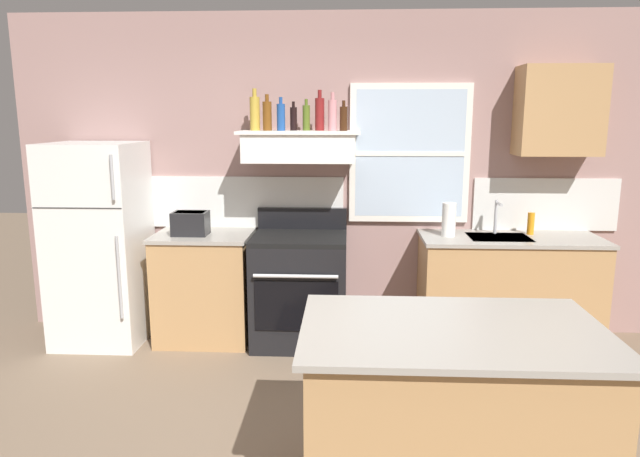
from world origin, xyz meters
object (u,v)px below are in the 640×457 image
object	(u,v)px
kitchen_island	(449,417)
bottle_amber_wine	(267,115)
bottle_balsamic_dark	(294,118)
dish_soap_bottle	(531,223)
stove_range	(300,288)
bottle_champagne_gold_foil	(255,113)
bottle_rose_pink	(333,115)
paper_towel_roll	(449,220)
refrigerator	(100,244)
bottle_olive_oil_square	(306,117)
bottle_blue_liqueur	(281,117)
toaster	(191,223)
bottle_red_label_wine	(320,114)
bottle_brown_stout	(344,118)

from	to	relation	value
kitchen_island	bottle_amber_wine	bearing A→B (deg)	118.66
bottle_balsamic_dark	dish_soap_bottle	size ratio (longest dim) A/B	1.27
stove_range	dish_soap_bottle	world-z (taller)	same
bottle_champagne_gold_foil	stove_range	bearing A→B (deg)	-19.51
bottle_amber_wine	bottle_balsamic_dark	xyz separation A→B (m)	(0.20, 0.05, -0.02)
bottle_rose_pink	paper_towel_roll	size ratio (longest dim) A/B	1.10
dish_soap_bottle	refrigerator	bearing A→B (deg)	-177.40
bottle_amber_wine	kitchen_island	world-z (taller)	bottle_amber_wine
bottle_olive_oil_square	kitchen_island	size ratio (longest dim) A/B	0.18
bottle_champagne_gold_foil	bottle_blue_liqueur	xyz separation A→B (m)	(0.22, -0.07, -0.03)
dish_soap_bottle	toaster	bearing A→B (deg)	-176.68
stove_range	toaster	bearing A→B (deg)	-178.50
bottle_red_label_wine	bottle_rose_pink	size ratio (longest dim) A/B	1.07
toaster	kitchen_island	bearing A→B (deg)	-48.28
dish_soap_bottle	kitchen_island	distance (m)	2.42
toaster	stove_range	distance (m)	1.04
stove_range	dish_soap_bottle	distance (m)	1.96
toaster	paper_towel_roll	xyz separation A→B (m)	(2.08, 0.06, 0.04)
bottle_red_label_wine	bottle_rose_pink	bearing A→B (deg)	-33.17
stove_range	bottle_red_label_wine	xyz separation A→B (m)	(0.16, 0.12, 1.41)
bottle_champagne_gold_foil	bottle_olive_oil_square	world-z (taller)	bottle_champagne_gold_foil
bottle_red_label_wine	dish_soap_bottle	world-z (taller)	bottle_red_label_wine
toaster	bottle_champagne_gold_foil	size ratio (longest dim) A/B	0.90
bottle_balsamic_dark	bottle_red_label_wine	bearing A→B (deg)	-4.51
toaster	stove_range	world-z (taller)	toaster
bottle_red_label_wine	bottle_brown_stout	distance (m)	0.21
refrigerator	bottle_red_label_wine	xyz separation A→B (m)	(1.81, 0.14, 1.05)
paper_towel_roll	toaster	bearing A→B (deg)	-178.34
refrigerator	kitchen_island	xyz separation A→B (m)	(2.53, -1.98, -0.37)
refrigerator	bottle_olive_oil_square	distance (m)	1.99
stove_range	kitchen_island	distance (m)	2.19
dish_soap_bottle	bottle_amber_wine	bearing A→B (deg)	-178.47
refrigerator	bottle_rose_pink	world-z (taller)	bottle_rose_pink
bottle_amber_wine	kitchen_island	size ratio (longest dim) A/B	0.20
bottle_balsamic_dark	bottle_red_label_wine	size ratio (longest dim) A/B	0.72
bottle_amber_wine	bottle_red_label_wine	world-z (taller)	bottle_red_label_wine
bottle_balsamic_dark	bottle_rose_pink	bearing A→B (deg)	-15.05
refrigerator	paper_towel_roll	world-z (taller)	refrigerator
bottle_amber_wine	bottle_blue_liqueur	distance (m)	0.11
toaster	bottle_champagne_gold_foil	bearing A→B (deg)	16.28
bottle_amber_wine	paper_towel_roll	xyz separation A→B (m)	(1.46, -0.04, -0.82)
bottle_olive_oil_square	kitchen_island	xyz separation A→B (m)	(0.83, -2.15, -1.39)
bottle_brown_stout	toaster	bearing A→B (deg)	-176.72
refrigerator	bottle_rose_pink	xyz separation A→B (m)	(1.91, 0.07, 1.04)
bottle_champagne_gold_foil	bottle_rose_pink	size ratio (longest dim) A/B	1.12
refrigerator	bottle_amber_wine	world-z (taller)	bottle_amber_wine
bottle_rose_pink	paper_towel_roll	bearing A→B (deg)	-0.66
bottle_olive_oil_square	stove_range	bearing A→B (deg)	-107.91
toaster	bottle_amber_wine	world-z (taller)	bottle_amber_wine
paper_towel_roll	bottle_red_label_wine	bearing A→B (deg)	175.67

